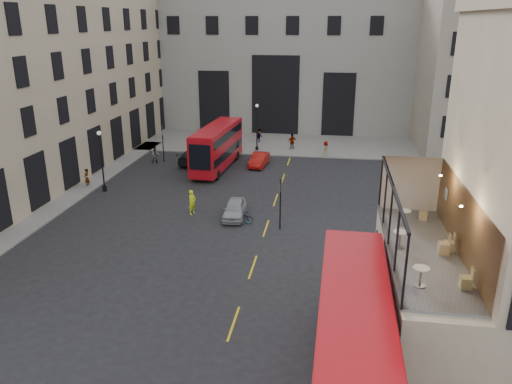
# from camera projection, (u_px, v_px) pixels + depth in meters

# --- Properties ---
(ground) EXTENTS (140.00, 140.00, 0.00)m
(ground) POSITION_uv_depth(u_px,v_px,m) (274.00, 327.00, 24.24)
(ground) COLOR black
(ground) RESTS_ON ground
(host_frontage) EXTENTS (3.00, 11.00, 4.50)m
(host_frontage) POSITION_uv_depth(u_px,v_px,m) (417.00, 297.00, 22.57)
(host_frontage) COLOR #BEAD8E
(host_frontage) RESTS_ON ground
(cafe_floor) EXTENTS (3.00, 10.00, 0.10)m
(cafe_floor) POSITION_uv_depth(u_px,v_px,m) (422.00, 251.00, 21.82)
(cafe_floor) COLOR slate
(cafe_floor) RESTS_ON host_frontage
(gateway) EXTENTS (35.00, 10.60, 18.00)m
(gateway) POSITION_uv_depth(u_px,v_px,m) (280.00, 57.00, 66.72)
(gateway) COLOR gray
(gateway) RESTS_ON ground
(building_right) EXTENTS (16.60, 18.60, 20.00)m
(building_right) POSITION_uv_depth(u_px,v_px,m) (496.00, 56.00, 55.31)
(building_right) COLOR gray
(building_right) RESTS_ON ground
(pavement_far) EXTENTS (40.00, 12.00, 0.12)m
(pavement_far) POSITION_uv_depth(u_px,v_px,m) (262.00, 142.00, 60.58)
(pavement_far) COLOR slate
(pavement_far) RESTS_ON ground
(pavement_left) EXTENTS (8.00, 48.00, 0.12)m
(pavement_left) POSITION_uv_depth(u_px,v_px,m) (10.00, 212.00, 38.59)
(pavement_left) COLOR slate
(pavement_left) RESTS_ON ground
(traffic_light_near) EXTENTS (0.16, 0.20, 3.80)m
(traffic_light_near) POSITION_uv_depth(u_px,v_px,m) (280.00, 197.00, 34.80)
(traffic_light_near) COLOR black
(traffic_light_near) RESTS_ON ground
(traffic_light_far) EXTENTS (0.16, 0.20, 3.80)m
(traffic_light_far) POSITION_uv_depth(u_px,v_px,m) (163.00, 139.00, 51.75)
(traffic_light_far) COLOR black
(traffic_light_far) RESTS_ON ground
(street_lamp_a) EXTENTS (0.36, 0.36, 5.33)m
(street_lamp_a) POSITION_uv_depth(u_px,v_px,m) (102.00, 165.00, 42.71)
(street_lamp_a) COLOR black
(street_lamp_a) RESTS_ON ground
(street_lamp_b) EXTENTS (0.36, 0.36, 5.33)m
(street_lamp_b) POSITION_uv_depth(u_px,v_px,m) (257.00, 130.00, 56.08)
(street_lamp_b) COLOR black
(street_lamp_b) RESTS_ON ground
(bus_near) EXTENTS (2.86, 11.68, 4.64)m
(bus_near) POSITION_uv_depth(u_px,v_px,m) (353.00, 340.00, 18.99)
(bus_near) COLOR #A30B11
(bus_near) RESTS_ON ground
(bus_far) EXTENTS (3.13, 10.80, 4.25)m
(bus_far) POSITION_uv_depth(u_px,v_px,m) (217.00, 145.00, 49.47)
(bus_far) COLOR #A80B13
(bus_far) RESTS_ON ground
(car_a) EXTENTS (1.82, 4.00, 1.33)m
(car_a) POSITION_uv_depth(u_px,v_px,m) (235.00, 209.00, 37.52)
(car_a) COLOR #96999D
(car_a) RESTS_ON ground
(car_b) EXTENTS (1.78, 4.17, 1.34)m
(car_b) POSITION_uv_depth(u_px,v_px,m) (259.00, 160.00, 50.80)
(car_b) COLOR #9F1009
(car_b) RESTS_ON ground
(car_c) EXTENTS (3.05, 5.59, 1.54)m
(car_c) POSITION_uv_depth(u_px,v_px,m) (196.00, 156.00, 51.79)
(car_c) COLOR black
(car_c) RESTS_ON ground
(bicycle) EXTENTS (1.80, 0.70, 0.93)m
(bicycle) POSITION_uv_depth(u_px,v_px,m) (241.00, 217.00, 36.44)
(bicycle) COLOR gray
(bicycle) RESTS_ON ground
(cyclist) EXTENTS (0.71, 0.83, 1.93)m
(cyclist) POSITION_uv_depth(u_px,v_px,m) (192.00, 202.00, 38.07)
(cyclist) COLOR #D5EE19
(cyclist) RESTS_ON ground
(pedestrian_a) EXTENTS (1.03, 0.94, 1.72)m
(pedestrian_a) POSITION_uv_depth(u_px,v_px,m) (155.00, 155.00, 51.85)
(pedestrian_a) COLOR gray
(pedestrian_a) RESTS_ON ground
(pedestrian_b) EXTENTS (1.06, 1.29, 1.74)m
(pedestrian_b) POSITION_uv_depth(u_px,v_px,m) (259.00, 136.00, 60.23)
(pedestrian_b) COLOR gray
(pedestrian_b) RESTS_ON ground
(pedestrian_c) EXTENTS (1.20, 0.92, 1.89)m
(pedestrian_c) POSITION_uv_depth(u_px,v_px,m) (292.00, 142.00, 56.94)
(pedestrian_c) COLOR gray
(pedestrian_c) RESTS_ON ground
(pedestrian_d) EXTENTS (0.79, 0.98, 1.73)m
(pedestrian_d) POSITION_uv_depth(u_px,v_px,m) (325.00, 149.00, 54.08)
(pedestrian_d) COLOR gray
(pedestrian_d) RESTS_ON ground
(pedestrian_e) EXTENTS (0.42, 0.63, 1.69)m
(pedestrian_e) POSITION_uv_depth(u_px,v_px,m) (87.00, 178.00, 44.27)
(pedestrian_e) COLOR gray
(pedestrian_e) RESTS_ON ground
(cafe_table_near) EXTENTS (0.62, 0.62, 0.78)m
(cafe_table_near) POSITION_uv_depth(u_px,v_px,m) (421.00, 274.00, 18.70)
(cafe_table_near) COLOR silver
(cafe_table_near) RESTS_ON cafe_floor
(cafe_table_mid) EXTENTS (0.62, 0.62, 0.78)m
(cafe_table_mid) POSITION_uv_depth(u_px,v_px,m) (400.00, 237.00, 21.89)
(cafe_table_mid) COLOR white
(cafe_table_mid) RESTS_ON cafe_floor
(cafe_table_far) EXTENTS (0.62, 0.62, 0.77)m
(cafe_table_far) POSITION_uv_depth(u_px,v_px,m) (404.00, 215.00, 24.33)
(cafe_table_far) COLOR silver
(cafe_table_far) RESTS_ON cafe_floor
(cafe_chair_a) EXTENTS (0.43, 0.43, 0.84)m
(cafe_chair_a) POSITION_uv_depth(u_px,v_px,m) (466.00, 282.00, 18.68)
(cafe_chair_a) COLOR tan
(cafe_chair_a) RESTS_ON cafe_floor
(cafe_chair_b) EXTENTS (0.46, 0.46, 0.91)m
(cafe_chair_b) POSITION_uv_depth(u_px,v_px,m) (444.00, 247.00, 21.43)
(cafe_chair_b) COLOR tan
(cafe_chair_b) RESTS_ON cafe_floor
(cafe_chair_c) EXTENTS (0.46, 0.46, 0.84)m
(cafe_chair_c) POSITION_uv_depth(u_px,v_px,m) (449.00, 246.00, 21.64)
(cafe_chair_c) COLOR tan
(cafe_chair_c) RESTS_ON cafe_floor
(cafe_chair_d) EXTENTS (0.48, 0.48, 0.80)m
(cafe_chair_d) POSITION_uv_depth(u_px,v_px,m) (423.00, 215.00, 25.10)
(cafe_chair_d) COLOR tan
(cafe_chair_d) RESTS_ON cafe_floor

